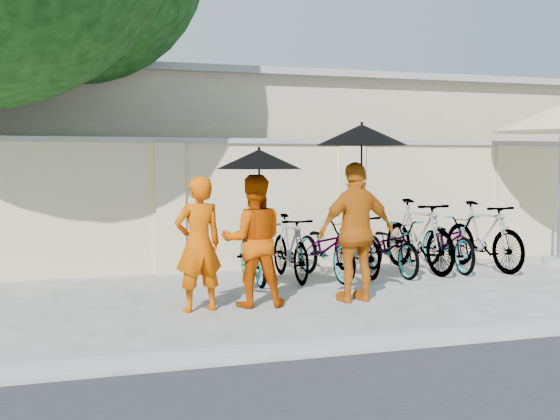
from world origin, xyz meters
name	(u,v)px	position (x,y,z in m)	size (l,w,h in m)	color
ground	(297,309)	(0.00, 0.00, 0.00)	(80.00, 80.00, 0.00)	beige
kerb	(357,339)	(0.00, -1.70, 0.06)	(40.00, 0.16, 0.12)	gray
compound_wall	(291,205)	(1.00, 3.20, 1.00)	(20.00, 0.30, 2.00)	beige
building_behind	(279,167)	(2.00, 7.00, 1.60)	(14.00, 6.00, 3.20)	beige
monk_left	(198,244)	(-1.11, 0.25, 0.78)	(0.57, 0.37, 1.55)	#D14F00
monk_center	(253,241)	(-0.44, 0.33, 0.78)	(0.76, 0.59, 1.57)	#C24400
parasol_center	(259,159)	(-0.39, 0.25, 1.74)	(1.00, 1.00, 0.97)	black
monk_right	(357,232)	(0.85, 0.22, 0.86)	(1.00, 0.42, 1.71)	#C5600F
parasol_right	(362,135)	(0.87, 0.14, 2.04)	(1.10, 1.10, 1.19)	black
bike_0	(254,251)	(0.02, 1.96, 0.44)	(0.58, 1.68, 0.88)	#8A8EA3
bike_1	(290,247)	(0.56, 1.93, 0.48)	(0.45, 1.58, 0.95)	#8A8EA3
bike_2	(326,248)	(1.10, 1.88, 0.45)	(0.60, 1.73, 0.91)	#8A8EA3
bike_3	(356,244)	(1.63, 2.01, 0.48)	(0.45, 1.60, 0.96)	#8A8EA3
bike_4	(391,247)	(2.17, 1.94, 0.43)	(0.57, 1.62, 0.85)	#8A8EA3
bike_5	(418,236)	(2.71, 2.06, 0.56)	(0.53, 1.88, 1.13)	#8A8EA3
bike_6	(448,242)	(3.25, 2.08, 0.45)	(0.60, 1.71, 0.90)	#8A8EA3
bike_7	(483,236)	(3.79, 1.92, 0.54)	(0.51, 1.80, 1.08)	#8A8EA3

